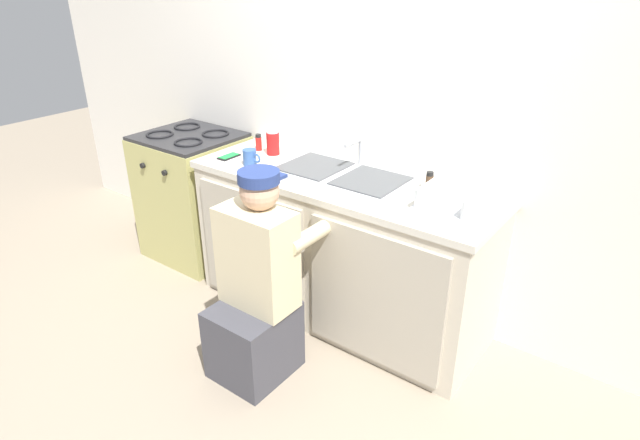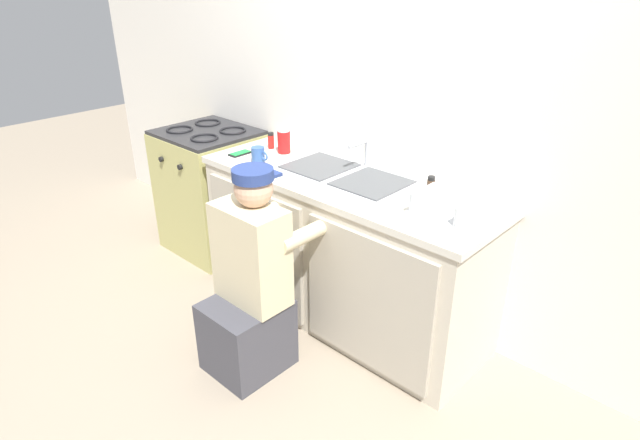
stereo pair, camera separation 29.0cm
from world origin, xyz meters
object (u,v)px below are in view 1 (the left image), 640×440
stove_range (194,196)px  spice_bottle_red (259,143)px  soda_cup_red (273,143)px  dish_rack_tray (447,205)px  spice_bottle_pepper (429,182)px  plumber_person (257,294)px  coffee_mug (250,157)px  sink_double_basin (342,175)px  cell_phone (229,156)px

stove_range → spice_bottle_red: size_ratio=8.78×
soda_cup_red → dish_rack_tray: soda_cup_red is taller
soda_cup_red → dish_rack_tray: size_ratio=0.54×
stove_range → spice_bottle_pepper: spice_bottle_pepper is taller
stove_range → plumber_person: plumber_person is taller
stove_range → coffee_mug: (0.72, -0.14, 0.48)m
sink_double_basin → spice_bottle_pepper: size_ratio=7.62×
spice_bottle_red → dish_rack_tray: dish_rack_tray is taller
dish_rack_tray → spice_bottle_pepper: bearing=136.7°
plumber_person → dish_rack_tray: (0.69, 0.63, 0.45)m
soda_cup_red → sink_double_basin: bearing=-8.7°
spice_bottle_red → coffee_mug: 0.28m
dish_rack_tray → cell_phone: dish_rack_tray is taller
cell_phone → coffee_mug: size_ratio=1.11×
stove_range → coffee_mug: 0.87m
dish_rack_tray → coffee_mug: bearing=-175.1°
dish_rack_tray → spice_bottle_pepper: dish_rack_tray is taller
sink_double_basin → coffee_mug: 0.58m
soda_cup_red → spice_bottle_pepper: size_ratio=1.45×
plumber_person → soda_cup_red: (-0.53, 0.76, 0.50)m
stove_range → soda_cup_red: bearing=7.5°
stove_range → spice_bottle_red: 0.75m
sink_double_basin → dish_rack_tray: size_ratio=2.86×
spice_bottle_red → soda_cup_red: 0.13m
stove_range → spice_bottle_red: spice_bottle_red is taller
sink_double_basin → dish_rack_tray: 0.65m
soda_cup_red → dish_rack_tray: bearing=-5.9°
spice_bottle_red → sink_double_basin: bearing=-7.5°
spice_bottle_red → soda_cup_red: (0.13, -0.00, 0.02)m
stove_range → dish_rack_tray: bearing=-1.1°
sink_double_basin → coffee_mug: size_ratio=6.35×
spice_bottle_red → cell_phone: size_ratio=0.75×
stove_range → dish_rack_tray: dish_rack_tray is taller
spice_bottle_red → spice_bottle_pepper: 1.17m
coffee_mug → soda_cup_red: bearing=95.2°
plumber_person → soda_cup_red: 1.06m
sink_double_basin → plumber_person: (-0.05, -0.67, -0.45)m
spice_bottle_pepper → coffee_mug: bearing=-165.1°
stove_range → spice_bottle_pepper: (1.74, 0.13, 0.48)m
dish_rack_tray → stove_range: bearing=178.9°
coffee_mug → spice_bottle_red: bearing=122.1°
cell_phone → spice_bottle_pepper: 1.25m
cell_phone → coffee_mug: 0.21m
plumber_person → spice_bottle_red: bearing=130.7°
sink_double_basin → spice_bottle_pepper: (0.47, 0.13, 0.03)m
spice_bottle_red → cell_phone: spice_bottle_red is taller
spice_bottle_red → soda_cup_red: bearing=-1.8°
spice_bottle_red → dish_rack_tray: (1.35, -0.13, -0.03)m
coffee_mug → sink_double_basin: bearing=14.1°
stove_range → dish_rack_tray: (1.92, -0.04, 0.45)m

